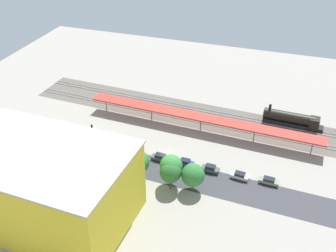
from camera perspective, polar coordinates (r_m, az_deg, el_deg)
ground_plane at (r=100.84m, az=-0.27°, el=-4.36°), size 156.61×156.61×0.00m
rail_bed at (r=118.31m, az=3.17°, el=1.76°), size 98.47×19.09×0.01m
street_asphalt at (r=96.77m, az=-1.32°, el=-6.22°), size 98.21×13.83×0.01m
track_rails at (r=118.22m, az=3.18°, el=1.83°), size 97.77×12.66×0.12m
platform_canopy_near at (r=108.56m, az=4.73°, el=1.23°), size 65.21×7.27×4.54m
locomotive at (r=117.15m, az=17.43°, el=0.89°), size 16.64×3.74×5.29m
parked_car_0 at (r=95.24m, az=14.18°, el=-7.64°), size 4.68×2.05×1.55m
parked_car_1 at (r=95.24m, az=10.19°, el=-7.02°), size 4.39×2.17×1.62m
parked_car_2 at (r=96.20m, az=6.06°, el=-6.10°), size 4.29×1.96×1.79m
parked_car_3 at (r=97.58m, az=2.47°, el=-5.27°), size 4.08×1.95×1.78m
parked_car_4 at (r=99.21m, az=-1.11°, el=-4.52°), size 4.41×1.84×1.74m
parked_car_5 at (r=101.27m, az=-4.87°, el=-3.77°), size 4.45×1.74×1.76m
parked_car_6 at (r=103.24m, az=-8.05°, el=-3.21°), size 4.81×1.97×1.69m
construction_building at (r=84.07m, az=-17.22°, el=-8.13°), size 35.33×23.33×15.72m
construction_roof_slab at (r=79.23m, az=-18.16°, el=-3.70°), size 35.96×23.95×0.40m
box_truck_0 at (r=95.25m, az=-9.31°, el=-6.13°), size 8.93×2.68×3.56m
street_tree_0 at (r=88.41m, az=3.58°, el=-7.00°), size 5.23×5.23×7.05m
street_tree_1 at (r=89.85m, az=-4.33°, el=-5.14°), size 5.33×5.33×8.49m
street_tree_2 at (r=91.99m, az=-7.19°, el=-4.70°), size 4.91×4.91×7.79m
street_tree_3 at (r=88.47m, az=0.37°, el=-6.58°), size 4.89×4.89×7.24m
street_tree_4 at (r=89.15m, az=0.45°, el=-5.68°), size 5.12×5.12×8.02m
street_tree_5 at (r=90.77m, az=-6.14°, el=-4.80°), size 6.05×6.05×8.85m
traffic_light at (r=104.58m, az=-10.73°, el=-0.77°), size 0.50×0.36×6.11m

